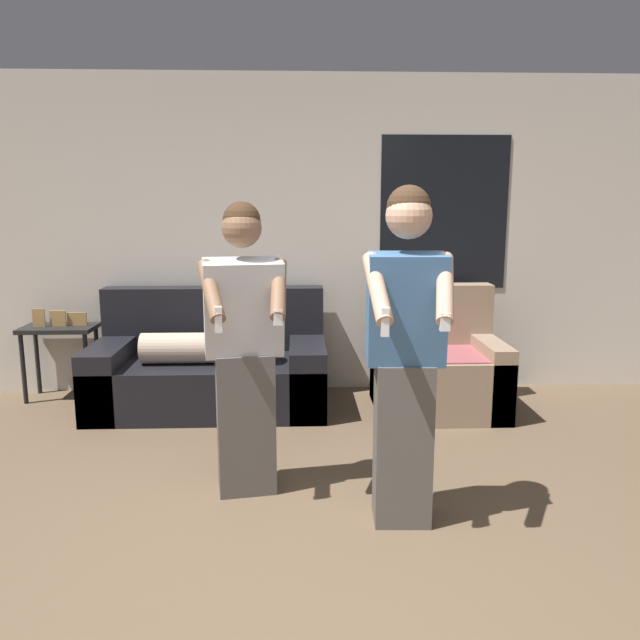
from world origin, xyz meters
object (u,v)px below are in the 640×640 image
at_px(armchair, 437,369).
at_px(couch, 211,368).
at_px(side_table, 60,337).
at_px(person_left, 244,350).
at_px(person_right, 405,355).

bearing_deg(armchair, couch, 175.20).
relative_size(couch, side_table, 2.38).
height_order(couch, person_left, person_left).
bearing_deg(couch, side_table, 168.92).
bearing_deg(couch, person_left, -75.30).
xyz_separation_m(armchair, side_table, (-3.11, 0.41, 0.20)).
bearing_deg(side_table, armchair, -7.43).
bearing_deg(armchair, person_right, -107.98).
bearing_deg(person_left, side_table, 133.28).
bearing_deg(armchair, person_left, -135.25).
bearing_deg(side_table, couch, -11.08).
bearing_deg(person_right, person_left, 155.37).
distance_m(couch, person_right, 2.37).
xyz_separation_m(couch, person_right, (1.24, -1.93, 0.58)).
height_order(couch, person_right, person_right).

